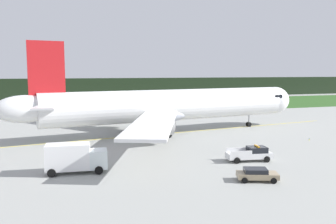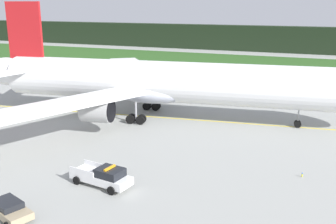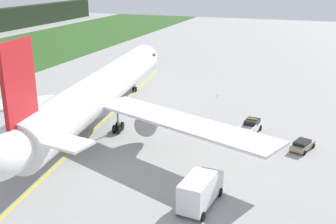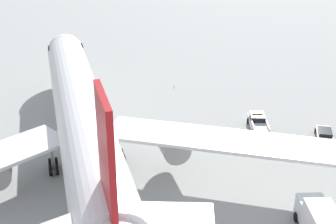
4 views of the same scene
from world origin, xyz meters
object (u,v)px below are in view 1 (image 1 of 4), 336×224
Objects in this scene: airliner at (168,106)px; catering_truck at (75,157)px; apron_cone at (234,155)px; staff_car at (257,174)px; ops_pickup_truck at (251,154)px.

airliner reaches higher than catering_truck.
apron_cone is at bearing -82.44° from airliner.
catering_truck is (-17.41, -20.39, -3.25)m from airliner.
airliner reaches higher than apron_cone.
airliner is 72.51× the size of apron_cone.
catering_truck is 1.51× the size of staff_car.
airliner reaches higher than staff_car.
airliner is 12.57× the size of staff_car.
catering_truck reaches higher than ops_pickup_truck.
catering_truck is 19.60m from staff_car.
staff_car is 5.77× the size of apron_cone.
airliner is 29.40m from staff_car.
ops_pickup_truck is (3.80, -21.82, -4.09)m from airliner.
catering_truck is at bearing -178.01° from apron_cone.
apron_cone is (2.61, -19.70, -4.61)m from airliner.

